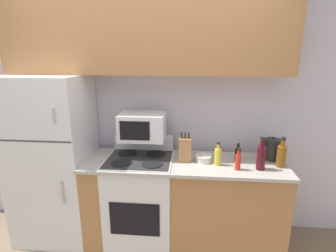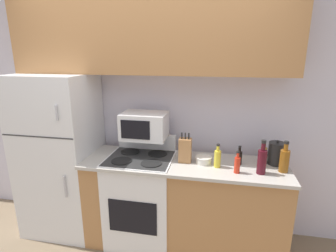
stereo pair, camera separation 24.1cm
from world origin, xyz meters
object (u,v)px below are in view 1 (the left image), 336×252
object	(u,v)px
refrigerator	(53,160)
bottle_whiskey	(281,155)
stove	(141,199)
bottle_vinegar	(260,152)
bottle_cooking_spray	(218,156)
microwave	(142,126)
bowl	(203,158)
kettle	(272,149)
knife_block	(185,149)
bottle_hot_sauce	(238,161)
bottle_soy_sauce	(238,154)
bottle_wine_red	(261,157)

from	to	relation	value
refrigerator	bottle_whiskey	size ratio (longest dim) A/B	6.14
refrigerator	stove	distance (m)	0.98
bottle_vinegar	bottle_cooking_spray	world-z (taller)	bottle_vinegar
microwave	bottle_whiskey	xyz separation A→B (m)	(1.29, -0.16, -0.19)
bowl	kettle	distance (m)	0.67
refrigerator	bottle_whiskey	distance (m)	2.23
stove	bowl	bearing A→B (deg)	0.90
microwave	knife_block	size ratio (longest dim) A/B	1.52
refrigerator	stove	bearing A→B (deg)	-2.97
microwave	bottle_hot_sauce	distance (m)	0.96
bottle_hot_sauce	bottle_whiskey	world-z (taller)	bottle_whiskey
bottle_cooking_spray	bottle_soy_sauce	distance (m)	0.22
microwave	bottle_wine_red	size ratio (longest dim) A/B	1.47
microwave	bottle_vinegar	bearing A→B (deg)	-1.99
stove	bottle_soy_sauce	bearing A→B (deg)	2.57
bottle_vinegar	bottle_cooking_spray	size ratio (longest dim) A/B	1.09
bottle_whiskey	kettle	bearing A→B (deg)	101.71
bowl	bottle_vinegar	world-z (taller)	bottle_vinegar
bottle_hot_sauce	bottle_vinegar	bearing A→B (deg)	42.06
microwave	bottle_hot_sauce	bearing A→B (deg)	-16.12
kettle	bowl	bearing A→B (deg)	-170.63
bottle_hot_sauce	kettle	world-z (taller)	kettle
bowl	bottle_wine_red	world-z (taller)	bottle_wine_red
bottle_vinegar	bottle_whiskey	bearing A→B (deg)	-37.24
bottle_cooking_spray	bottle_wine_red	world-z (taller)	bottle_wine_red
refrigerator	bottle_soy_sauce	xyz separation A→B (m)	(1.85, -0.00, 0.13)
bottle_hot_sauce	kettle	size ratio (longest dim) A/B	0.86
stove	refrigerator	bearing A→B (deg)	177.03
stove	bottle_hot_sauce	world-z (taller)	bottle_hot_sauce
bottle_wine_red	kettle	world-z (taller)	bottle_wine_red
microwave	bottle_hot_sauce	xyz separation A→B (m)	(0.90, -0.26, -0.23)
knife_block	kettle	size ratio (longest dim) A/B	1.24
bowl	bottle_wine_red	distance (m)	0.52
bottle_cooking_spray	bottle_soy_sauce	world-z (taller)	bottle_cooking_spray
refrigerator	bottle_wine_red	world-z (taller)	refrigerator
knife_block	bottle_cooking_spray	bearing A→B (deg)	-11.86
refrigerator	bowl	bearing A→B (deg)	-1.40
bottle_cooking_spray	bowl	bearing A→B (deg)	152.10
bottle_hot_sauce	bottle_cooking_spray	distance (m)	0.19
stove	bottle_vinegar	size ratio (longest dim) A/B	4.53
stove	knife_block	bearing A→B (deg)	0.85
bottle_soy_sauce	bowl	bearing A→B (deg)	-174.23
microwave	bottle_hot_sauce	world-z (taller)	microwave
refrigerator	bowl	xyz separation A→B (m)	(1.53, -0.04, 0.09)
stove	kettle	distance (m)	1.39
microwave	bottle_wine_red	world-z (taller)	microwave
bowl	kettle	xyz separation A→B (m)	(0.66, 0.11, 0.07)
refrigerator	bottle_hot_sauce	world-z (taller)	refrigerator
bottle_vinegar	kettle	xyz separation A→B (m)	(0.12, 0.05, 0.01)
refrigerator	bottle_wine_red	distance (m)	2.04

